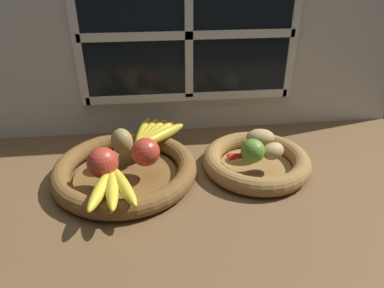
{
  "coord_description": "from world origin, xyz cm",
  "views": [
    {
      "loc": [
        -11.29,
        -75.05,
        52.14
      ],
      "look_at": [
        -2.11,
        2.04,
        8.9
      ],
      "focal_mm": 32.27,
      "sensor_mm": 36.0,
      "label": 1
    }
  ],
  "objects_px": {
    "fruit_bowl_left": "(125,170)",
    "lime_near": "(253,151)",
    "chili_pepper": "(252,155)",
    "potato_small": "(273,151)",
    "apple_red_front": "(103,163)",
    "potato_back": "(260,138)",
    "banana_bunch_back": "(152,134)",
    "apple_red_right": "(146,152)",
    "banana_bunch_front": "(112,186)",
    "fruit_bowl_right": "(256,161)",
    "pear_brown": "(122,142)"
  },
  "relations": [
    {
      "from": "fruit_bowl_right",
      "to": "potato_small",
      "type": "height_order",
      "value": "potato_small"
    },
    {
      "from": "apple_red_right",
      "to": "banana_bunch_front",
      "type": "height_order",
      "value": "apple_red_right"
    },
    {
      "from": "potato_back",
      "to": "potato_small",
      "type": "bearing_deg",
      "value": -81.03
    },
    {
      "from": "banana_bunch_back",
      "to": "potato_small",
      "type": "distance_m",
      "value": 0.34
    },
    {
      "from": "fruit_bowl_left",
      "to": "potato_small",
      "type": "bearing_deg",
      "value": -4.69
    },
    {
      "from": "fruit_bowl_left",
      "to": "potato_small",
      "type": "height_order",
      "value": "potato_small"
    },
    {
      "from": "apple_red_front",
      "to": "fruit_bowl_left",
      "type": "bearing_deg",
      "value": 53.95
    },
    {
      "from": "apple_red_front",
      "to": "potato_back",
      "type": "relative_size",
      "value": 0.95
    },
    {
      "from": "apple_red_right",
      "to": "lime_near",
      "type": "xyz_separation_m",
      "value": [
        0.27,
        -0.02,
        -0.01
      ]
    },
    {
      "from": "lime_near",
      "to": "banana_bunch_front",
      "type": "bearing_deg",
      "value": -165.78
    },
    {
      "from": "fruit_bowl_right",
      "to": "banana_bunch_back",
      "type": "distance_m",
      "value": 0.3
    },
    {
      "from": "fruit_bowl_left",
      "to": "potato_small",
      "type": "distance_m",
      "value": 0.39
    },
    {
      "from": "apple_red_front",
      "to": "banana_bunch_back",
      "type": "relative_size",
      "value": 0.38
    },
    {
      "from": "banana_bunch_back",
      "to": "chili_pepper",
      "type": "xyz_separation_m",
      "value": [
        0.26,
        -0.14,
        -0.01
      ]
    },
    {
      "from": "fruit_bowl_right",
      "to": "banana_bunch_front",
      "type": "xyz_separation_m",
      "value": [
        -0.37,
        -0.13,
        0.04
      ]
    },
    {
      "from": "fruit_bowl_left",
      "to": "banana_bunch_back",
      "type": "bearing_deg",
      "value": 57.46
    },
    {
      "from": "apple_red_front",
      "to": "apple_red_right",
      "type": "distance_m",
      "value": 0.11
    },
    {
      "from": "potato_back",
      "to": "lime_near",
      "type": "distance_m",
      "value": 0.09
    },
    {
      "from": "banana_bunch_back",
      "to": "lime_near",
      "type": "height_order",
      "value": "lime_near"
    },
    {
      "from": "potato_back",
      "to": "chili_pepper",
      "type": "xyz_separation_m",
      "value": [
        -0.04,
        -0.07,
        -0.01
      ]
    },
    {
      "from": "banana_bunch_back",
      "to": "potato_small",
      "type": "relative_size",
      "value": 3.18
    },
    {
      "from": "potato_small",
      "to": "potato_back",
      "type": "bearing_deg",
      "value": 98.97
    },
    {
      "from": "apple_red_front",
      "to": "lime_near",
      "type": "height_order",
      "value": "apple_red_front"
    },
    {
      "from": "pear_brown",
      "to": "chili_pepper",
      "type": "relative_size",
      "value": 0.54
    },
    {
      "from": "apple_red_front",
      "to": "fruit_bowl_right",
      "type": "bearing_deg",
      "value": 8.65
    },
    {
      "from": "fruit_bowl_right",
      "to": "apple_red_front",
      "type": "distance_m",
      "value": 0.41
    },
    {
      "from": "fruit_bowl_left",
      "to": "lime_near",
      "type": "height_order",
      "value": "lime_near"
    },
    {
      "from": "potato_small",
      "to": "pear_brown",
      "type": "bearing_deg",
      "value": 169.35
    },
    {
      "from": "pear_brown",
      "to": "banana_bunch_front",
      "type": "relative_size",
      "value": 0.4
    },
    {
      "from": "banana_bunch_front",
      "to": "lime_near",
      "type": "bearing_deg",
      "value": 14.22
    },
    {
      "from": "pear_brown",
      "to": "apple_red_right",
      "type": "bearing_deg",
      "value": -44.27
    },
    {
      "from": "fruit_bowl_left",
      "to": "lime_near",
      "type": "bearing_deg",
      "value": -6.66
    },
    {
      "from": "lime_near",
      "to": "chili_pepper",
      "type": "xyz_separation_m",
      "value": [
        0.01,
        0.02,
        -0.02
      ]
    },
    {
      "from": "pear_brown",
      "to": "lime_near",
      "type": "height_order",
      "value": "pear_brown"
    },
    {
      "from": "apple_red_front",
      "to": "pear_brown",
      "type": "xyz_separation_m",
      "value": [
        0.04,
        0.1,
        -0.0
      ]
    },
    {
      "from": "apple_red_right",
      "to": "chili_pepper",
      "type": "xyz_separation_m",
      "value": [
        0.28,
        -0.0,
        -0.03
      ]
    },
    {
      "from": "apple_red_right",
      "to": "pear_brown",
      "type": "bearing_deg",
      "value": 135.73
    },
    {
      "from": "fruit_bowl_left",
      "to": "chili_pepper",
      "type": "height_order",
      "value": "chili_pepper"
    },
    {
      "from": "pear_brown",
      "to": "lime_near",
      "type": "bearing_deg",
      "value": -13.52
    },
    {
      "from": "fruit_bowl_left",
      "to": "chili_pepper",
      "type": "distance_m",
      "value": 0.34
    },
    {
      "from": "chili_pepper",
      "to": "fruit_bowl_left",
      "type": "bearing_deg",
      "value": 170.68
    },
    {
      "from": "apple_red_front",
      "to": "potato_back",
      "type": "bearing_deg",
      "value": 13.99
    },
    {
      "from": "apple_red_front",
      "to": "banana_bunch_front",
      "type": "bearing_deg",
      "value": -68.75
    },
    {
      "from": "pear_brown",
      "to": "lime_near",
      "type": "relative_size",
      "value": 1.16
    },
    {
      "from": "pear_brown",
      "to": "potato_back",
      "type": "height_order",
      "value": "pear_brown"
    },
    {
      "from": "fruit_bowl_left",
      "to": "banana_bunch_back",
      "type": "xyz_separation_m",
      "value": [
        0.07,
        0.12,
        0.04
      ]
    },
    {
      "from": "fruit_bowl_right",
      "to": "apple_red_front",
      "type": "bearing_deg",
      "value": -171.35
    },
    {
      "from": "banana_bunch_front",
      "to": "banana_bunch_back",
      "type": "distance_m",
      "value": 0.26
    },
    {
      "from": "fruit_bowl_left",
      "to": "apple_red_front",
      "type": "xyz_separation_m",
      "value": [
        -0.04,
        -0.06,
        0.06
      ]
    },
    {
      "from": "apple_red_right",
      "to": "chili_pepper",
      "type": "distance_m",
      "value": 0.28
    }
  ]
}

